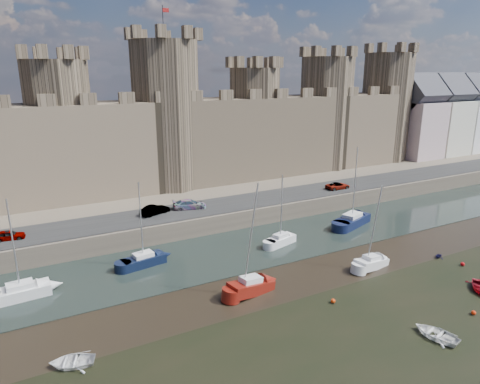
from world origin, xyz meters
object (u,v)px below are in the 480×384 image
Objects in this scene: sailboat_4 at (251,286)px; sailboat_0 at (21,291)px; car_0 at (9,235)px; car_1 at (155,210)px; sailboat_3 at (352,220)px; sailboat_5 at (371,262)px; sailboat_1 at (144,260)px; car_2 at (189,204)px; car_3 at (338,186)px; sailboat_2 at (281,239)px.

sailboat_0 is at bearing 144.95° from sailboat_4.
car_1 is at bearing -79.61° from car_0.
sailboat_3 reaches higher than car_1.
sailboat_1 is at bearing 141.43° from sailboat_5.
sailboat_0 is 22.04m from sailboat_4.
sailboat_0 is at bearing 177.56° from sailboat_1.
car_0 is 0.35× the size of sailboat_0.
car_0 is 0.31× the size of sailboat_3.
car_0 is at bearing 126.84° from sailboat_4.
car_2 is (4.98, 0.14, 0.00)m from car_1.
sailboat_1 is 13.27m from sailboat_4.
car_3 is 32.74m from sailboat_4.
sailboat_3 is at bearing 14.49° from sailboat_4.
sailboat_3 reaches higher than car_2.
car_0 is at bearing 106.00° from car_2.
sailboat_0 is (-21.63, -11.05, -2.39)m from car_2.
sailboat_0 is at bearing 163.43° from sailboat_2.
car_1 is 0.42× the size of sailboat_1.
sailboat_0 is (0.65, -10.03, -2.31)m from car_0.
car_0 is 17.33m from car_1.
sailboat_2 is (29.80, -10.64, -2.34)m from car_0.
sailboat_0 reaches higher than car_2.
car_3 is at bearing -111.35° from car_1.
sailboat_5 is (22.13, -12.19, -0.08)m from sailboat_1.
sailboat_3 is 0.99× the size of sailboat_4.
sailboat_2 is at bearing -4.98° from sailboat_0.
sailboat_1 is (-34.30, -7.94, -2.30)m from car_3.
car_0 is 15.72m from sailboat_1.
sailboat_4 is at bearing -151.73° from sailboat_2.
car_2 is at bearing -106.89° from car_1.
car_0 is 22.31m from car_2.
car_1 is at bearing 29.45° from sailboat_0.
sailboat_0 is at bearing 102.03° from car_3.
sailboat_2 reaches higher than car_3.
car_1 is at bearing 87.76° from car_3.
sailboat_2 is 0.80× the size of sailboat_4.
sailboat_2 reaches higher than car_1.
sailboat_3 is at bearing -10.41° from sailboat_2.
sailboat_1 reaches higher than sailboat_5.
sailboat_2 is at bearing 33.81° from sailboat_4.
sailboat_5 is (-12.17, -20.13, -2.38)m from car_3.
sailboat_0 reaches higher than sailboat_2.
car_0 is at bearing 148.28° from sailboat_3.
car_1 reaches higher than car_0.
sailboat_4 reaches higher than sailboat_1.
sailboat_2 is 0.96× the size of sailboat_5.
sailboat_1 is 0.87× the size of sailboat_3.
sailboat_0 reaches higher than car_3.
sailboat_2 is (7.52, -11.66, -2.43)m from car_2.
sailboat_3 is 13.40m from sailboat_5.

